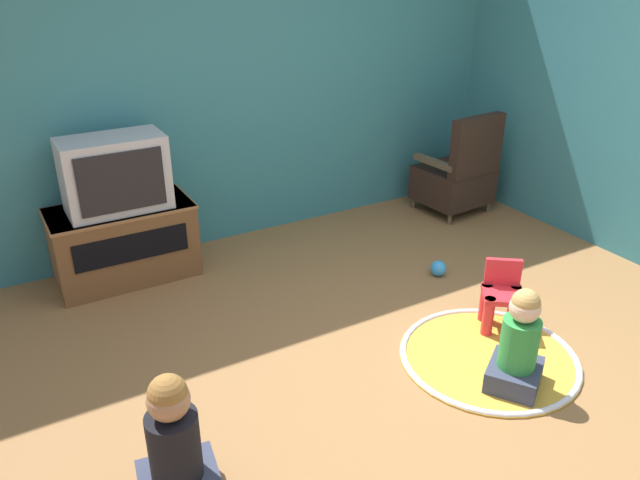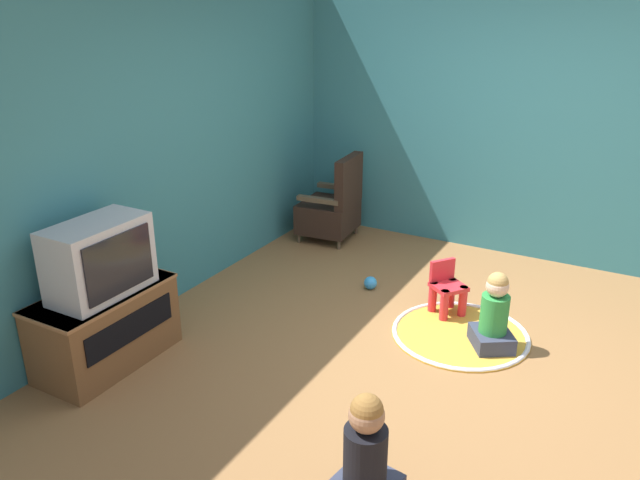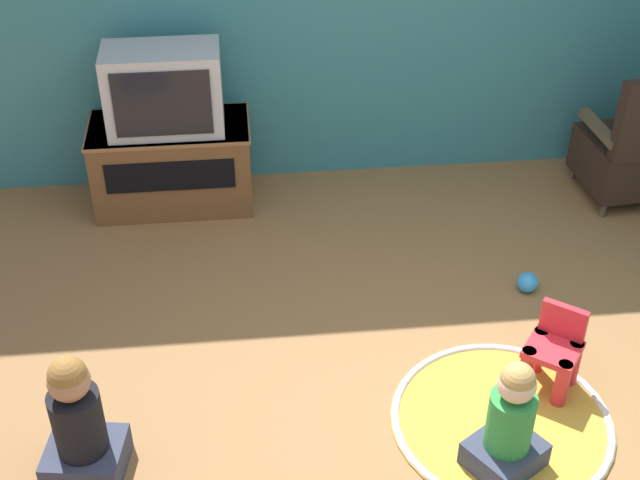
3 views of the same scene
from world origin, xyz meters
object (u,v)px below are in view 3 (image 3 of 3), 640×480
object	(u,v)px
television	(164,90)
child_watching_left	(510,424)
black_armchair	(636,151)
tv_cabinet	(172,163)
yellow_kid_chair	(553,356)
child_watching_center	(79,425)
toy_ball	(528,282)

from	to	relation	value
television	child_watching_left	bearing A→B (deg)	-56.49
black_armchair	child_watching_left	xyz separation A→B (m)	(-1.43, -2.15, -0.08)
tv_cabinet	yellow_kid_chair	size ratio (longest dim) A/B	2.22
black_armchair	yellow_kid_chair	world-z (taller)	black_armchair
television	black_armchair	distance (m)	3.05
television	child_watching_center	distance (m)	2.29
toy_ball	child_watching_left	bearing A→B (deg)	-111.20
yellow_kid_chair	child_watching_center	world-z (taller)	child_watching_center
television	child_watching_center	world-z (taller)	television
child_watching_center	television	bearing A→B (deg)	89.98
television	yellow_kid_chair	bearing A→B (deg)	-44.29
black_armchair	child_watching_center	distance (m)	3.89
tv_cabinet	television	bearing A→B (deg)	-90.00
black_armchair	toy_ball	distance (m)	1.35
television	child_watching_left	distance (m)	2.90
tv_cabinet	television	size ratio (longest dim) A/B	1.44
child_watching_left	child_watching_center	xyz separation A→B (m)	(-1.91, 0.17, 0.02)
tv_cabinet	toy_ball	bearing A→B (deg)	-29.62
tv_cabinet	child_watching_center	distance (m)	2.27
black_armchair	child_watching_left	distance (m)	2.59
tv_cabinet	child_watching_left	size ratio (longest dim) A/B	1.62
child_watching_left	toy_ball	xyz separation A→B (m)	(0.48, 1.24, -0.21)
child_watching_left	child_watching_center	size ratio (longest dim) A/B	0.92
black_armchair	tv_cabinet	bearing A→B (deg)	-9.97
tv_cabinet	television	distance (m)	0.54
child_watching_left	tv_cabinet	bearing A→B (deg)	89.64
yellow_kid_chair	toy_ball	size ratio (longest dim) A/B	3.83
yellow_kid_chair	toy_ball	xyz separation A→B (m)	(0.12, 0.76, -0.14)
black_armchair	child_watching_center	world-z (taller)	black_armchair
black_armchair	child_watching_left	world-z (taller)	black_armchair
black_armchair	child_watching_center	xyz separation A→B (m)	(-3.35, -1.98, -0.06)
yellow_kid_chair	toy_ball	world-z (taller)	yellow_kid_chair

